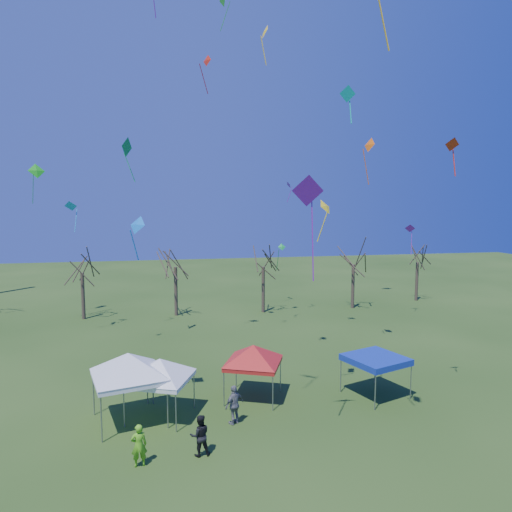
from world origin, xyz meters
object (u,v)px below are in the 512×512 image
(tree_5, at_px, (418,249))
(tent_red, at_px, (253,349))
(tent_white_west, at_px, (128,358))
(person_green, at_px, (139,445))
(tree_3, at_px, (263,250))
(tree_1, at_px, (81,257))
(tree_4, at_px, (354,249))
(tree_2, at_px, (175,250))
(person_dark, at_px, (200,435))
(tent_white_mid, at_px, (160,363))
(person_grey, at_px, (234,405))
(tent_blue, at_px, (376,360))

(tree_5, distance_m, tent_red, 31.32)
(tent_white_west, height_order, person_green, tent_white_west)
(tree_3, height_order, tree_5, tree_3)
(tree_1, height_order, tree_5, tree_1)
(tree_1, height_order, person_green, tree_1)
(tree_4, bearing_deg, tree_2, 178.78)
(tent_white_west, distance_m, person_dark, 5.35)
(tent_white_mid, bearing_deg, tree_3, 64.97)
(tree_4, xyz_separation_m, person_dark, (-17.42, -24.64, -5.19))
(tree_3, xyz_separation_m, tree_5, (17.69, 2.02, -0.35))
(tree_3, relative_size, person_grey, 4.17)
(tree_3, height_order, person_dark, tree_3)
(tree_5, xyz_separation_m, tent_blue, (-15.90, -22.57, -3.69))
(tree_1, xyz_separation_m, tent_white_west, (5.60, -21.59, -2.61))
(tree_2, height_order, person_dark, tree_2)
(tree_1, distance_m, tree_2, 8.42)
(tent_white_west, height_order, tent_white_mid, tent_white_west)
(tree_5, relative_size, person_grey, 3.93)
(tree_3, bearing_deg, person_green, -112.90)
(tent_red, xyz_separation_m, person_grey, (-1.44, -2.67, -1.83))
(tree_4, bearing_deg, person_grey, -125.10)
(tent_red, bearing_deg, tent_blue, -8.59)
(tent_white_west, relative_size, tent_blue, 1.21)
(person_grey, bearing_deg, tent_blue, 157.48)
(tree_5, bearing_deg, tree_1, -177.65)
(tent_white_mid, relative_size, person_dark, 2.07)
(person_grey, bearing_deg, tent_red, -152.66)
(tent_white_mid, relative_size, person_grey, 1.90)
(person_green, bearing_deg, tent_white_mid, -110.56)
(tree_2, xyz_separation_m, tree_5, (26.09, 1.69, -0.56))
(tree_1, height_order, tree_4, tree_4)
(person_green, bearing_deg, person_grey, -156.43)
(tree_3, height_order, person_green, tree_3)
(tree_5, distance_m, person_grey, 34.41)
(tree_3, xyz_separation_m, tent_blue, (1.79, -20.55, -4.04))
(tree_1, height_order, tent_blue, tree_1)
(tent_blue, bearing_deg, tree_3, 94.99)
(tree_4, height_order, tent_red, tree_4)
(tree_4, height_order, person_grey, tree_4)
(tree_4, bearing_deg, tent_blue, -110.16)
(tree_1, bearing_deg, tent_red, -59.27)
(tree_5, xyz_separation_m, tent_white_west, (-28.88, -23.01, -2.54))
(tree_3, distance_m, tent_white_mid, 23.21)
(tent_white_west, height_order, person_grey, tent_white_west)
(tent_white_mid, relative_size, tent_red, 1.00)
(tree_4, height_order, tree_5, tree_4)
(tent_blue, distance_m, person_grey, 8.30)
(person_green, bearing_deg, tree_4, -137.84)
(tree_1, distance_m, tree_5, 34.52)
(tent_white_mid, xyz_separation_m, person_dark, (1.63, -3.86, -1.91))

